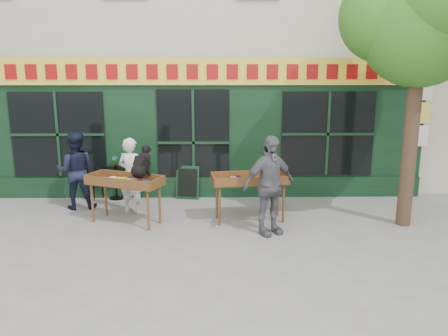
{
  "coord_description": "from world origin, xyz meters",
  "views": [
    {
      "loc": [
        0.59,
        -7.98,
        3.0
      ],
      "look_at": [
        0.7,
        0.5,
        1.13
      ],
      "focal_mm": 35.0,
      "sensor_mm": 36.0,
      "label": 1
    }
  ],
  "objects_px": {
    "book_cart_right": "(250,182)",
    "man_right": "(269,186)",
    "man_left": "(76,171)",
    "dog": "(141,161)",
    "book_cart_center": "(125,183)",
    "woman": "(131,176)",
    "bistro_table": "(116,177)"
  },
  "relations": [
    {
      "from": "book_cart_right",
      "to": "man_right",
      "type": "bearing_deg",
      "value": -75.63
    },
    {
      "from": "man_left",
      "to": "dog",
      "type": "bearing_deg",
      "value": 138.8
    },
    {
      "from": "dog",
      "to": "book_cart_center",
      "type": "bearing_deg",
      "value": -165.74
    },
    {
      "from": "woman",
      "to": "bistro_table",
      "type": "distance_m",
      "value": 1.27
    },
    {
      "from": "dog",
      "to": "book_cart_right",
      "type": "height_order",
      "value": "dog"
    },
    {
      "from": "man_right",
      "to": "man_left",
      "type": "xyz_separation_m",
      "value": [
        -4.1,
        1.65,
        -0.08
      ]
    },
    {
      "from": "woman",
      "to": "bistro_table",
      "type": "height_order",
      "value": "woman"
    },
    {
      "from": "book_cart_center",
      "to": "woman",
      "type": "xyz_separation_m",
      "value": [
        -0.0,
        0.65,
        0.0
      ]
    },
    {
      "from": "book_cart_right",
      "to": "man_left",
      "type": "height_order",
      "value": "man_left"
    },
    {
      "from": "bistro_table",
      "to": "book_cart_center",
      "type": "bearing_deg",
      "value": -71.12
    },
    {
      "from": "bistro_table",
      "to": "dog",
      "type": "bearing_deg",
      "value": -62.13
    },
    {
      "from": "book_cart_center",
      "to": "woman",
      "type": "relative_size",
      "value": 0.98
    },
    {
      "from": "dog",
      "to": "man_left",
      "type": "distance_m",
      "value": 2.0
    },
    {
      "from": "book_cart_right",
      "to": "man_left",
      "type": "relative_size",
      "value": 0.91
    },
    {
      "from": "woman",
      "to": "man_left",
      "type": "bearing_deg",
      "value": 7.0
    },
    {
      "from": "dog",
      "to": "man_right",
      "type": "bearing_deg",
      "value": 8.81
    },
    {
      "from": "dog",
      "to": "bistro_table",
      "type": "distance_m",
      "value": 2.15
    },
    {
      "from": "man_right",
      "to": "woman",
      "type": "bearing_deg",
      "value": 127.82
    },
    {
      "from": "woman",
      "to": "man_left",
      "type": "distance_m",
      "value": 1.34
    },
    {
      "from": "man_left",
      "to": "bistro_table",
      "type": "bearing_deg",
      "value": -142.39
    },
    {
      "from": "man_right",
      "to": "man_left",
      "type": "bearing_deg",
      "value": 130.65
    },
    {
      "from": "dog",
      "to": "bistro_table",
      "type": "bearing_deg",
      "value": 140.26
    },
    {
      "from": "woman",
      "to": "book_cart_right",
      "type": "relative_size",
      "value": 1.05
    },
    {
      "from": "book_cart_center",
      "to": "man_left",
      "type": "distance_m",
      "value": 1.64
    },
    {
      "from": "woman",
      "to": "book_cart_right",
      "type": "height_order",
      "value": "woman"
    },
    {
      "from": "dog",
      "to": "bistro_table",
      "type": "height_order",
      "value": "dog"
    },
    {
      "from": "book_cart_center",
      "to": "man_right",
      "type": "height_order",
      "value": "man_right"
    },
    {
      "from": "book_cart_center",
      "to": "bistro_table",
      "type": "xyz_separation_m",
      "value": [
        -0.59,
        1.73,
        -0.28
      ]
    },
    {
      "from": "man_right",
      "to": "man_left",
      "type": "distance_m",
      "value": 4.42
    },
    {
      "from": "book_cart_center",
      "to": "man_left",
      "type": "relative_size",
      "value": 0.94
    },
    {
      "from": "man_right",
      "to": "man_left",
      "type": "height_order",
      "value": "man_right"
    },
    {
      "from": "book_cart_center",
      "to": "book_cart_right",
      "type": "relative_size",
      "value": 1.04
    }
  ]
}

